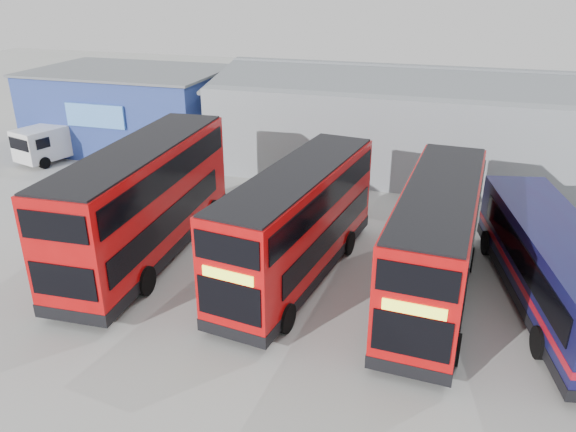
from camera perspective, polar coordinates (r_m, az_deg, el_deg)
The scene contains 8 objects.
ground_plane at distance 19.52m, azimuth -6.59°, elevation -10.83°, with size 120.00×120.00×0.00m, color gray.
office_block at distance 39.57m, azimuth -15.57°, elevation 10.51°, with size 12.30×8.32×5.12m.
maintenance_shed at distance 35.70m, azimuth 18.52°, elevation 8.82°, with size 30.50×12.00×5.89m.
double_decker_left at distance 23.41m, azimuth -14.34°, elevation 1.23°, with size 3.22×11.35×4.75m.
double_decker_centre at distance 21.22m, azimuth 0.99°, elevation -0.94°, with size 3.94×10.55×4.37m.
double_decker_right at distance 20.40m, azimuth 14.75°, elevation -2.85°, with size 3.15×10.43×4.35m.
single_decker_blue at distance 21.69m, azimuth 25.25°, elevation -4.87°, with size 4.64×11.20×2.97m.
panel_van at distance 38.51m, azimuth -22.47°, elevation 7.16°, with size 3.38×5.42×2.22m.
Camera 1 is at (6.69, -14.67, 10.99)m, focal length 35.00 mm.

